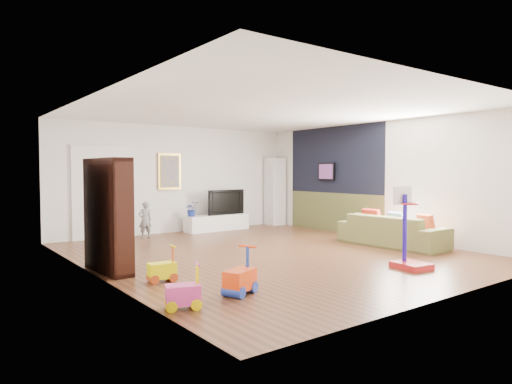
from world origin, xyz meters
TOP-DOWN VIEW (x-y plane):
  - floor at (0.00, 0.00)m, footprint 6.50×7.50m
  - ceiling at (0.00, 0.00)m, footprint 6.50×7.50m
  - wall_back at (0.00, 3.75)m, footprint 6.50×0.00m
  - wall_front at (0.00, -3.75)m, footprint 6.50×0.00m
  - wall_left at (-3.25, 0.00)m, footprint 0.00×7.50m
  - wall_right at (3.25, 0.00)m, footprint 0.00×7.50m
  - navy_accent at (3.23, 1.40)m, footprint 0.01×3.20m
  - olive_wainscot at (3.23, 1.40)m, footprint 0.01×3.20m
  - doorway at (-1.90, 3.71)m, footprint 1.45×0.06m
  - painting_back at (-0.25, 3.71)m, footprint 0.62×0.06m
  - artwork_right at (3.17, 1.60)m, footprint 0.04×0.56m
  - media_console at (0.94, 3.37)m, footprint 1.80×0.52m
  - tall_cabinet at (2.97, 3.47)m, footprint 0.46×0.46m
  - bookshelf at (-3.01, 0.19)m, footprint 0.39×1.22m
  - sofa at (2.54, -0.93)m, footprint 0.95×2.26m
  - basketball_hoop at (0.96, -2.48)m, footprint 0.52×0.61m
  - ride_on_yellow at (-2.62, -0.89)m, footprint 0.41×0.28m
  - ride_on_orange at (-2.11, -2.10)m, footprint 0.52×0.44m
  - ride_on_pink at (-2.98, -2.21)m, footprint 0.45×0.36m
  - child at (-1.13, 3.20)m, footprint 0.32×0.21m
  - tv at (1.16, 3.39)m, footprint 1.15×0.24m
  - vase_plant at (0.20, 3.39)m, footprint 0.40×0.36m
  - pillow_left at (2.73, -1.59)m, footprint 0.21×0.39m
  - pillow_center at (2.74, -0.89)m, footprint 0.12×0.37m
  - pillow_right at (2.73, -0.25)m, footprint 0.13×0.42m

SIDE VIEW (x-z plane):
  - floor at x=0.00m, z-range 0.00..0.00m
  - media_console at x=0.94m, z-range 0.00..0.42m
  - ride_on_yellow at x=-2.62m, z-range 0.00..0.50m
  - ride_on_pink at x=-2.98m, z-range 0.00..0.52m
  - ride_on_orange at x=-2.11m, z-range 0.00..0.60m
  - sofa at x=2.54m, z-range 0.00..0.65m
  - child at x=-1.13m, z-range 0.00..0.85m
  - olive_wainscot at x=3.23m, z-range 0.00..1.00m
  - pillow_left at x=2.73m, z-range 0.33..0.70m
  - pillow_center at x=2.74m, z-range 0.33..0.70m
  - pillow_right at x=2.73m, z-range 0.31..0.72m
  - vase_plant at x=0.20m, z-range 0.42..0.79m
  - basketball_hoop at x=0.96m, z-range 0.00..1.33m
  - tv at x=1.16m, z-range 0.42..1.07m
  - bookshelf at x=-3.01m, z-range 0.00..1.76m
  - tall_cabinet at x=2.97m, z-range 0.00..1.93m
  - doorway at x=-1.90m, z-range 0.00..2.10m
  - wall_back at x=0.00m, z-range 0.00..2.70m
  - wall_front at x=0.00m, z-range 0.00..2.70m
  - wall_left at x=-3.25m, z-range 0.00..2.70m
  - wall_right at x=3.25m, z-range 0.00..2.70m
  - artwork_right at x=3.17m, z-range 1.32..1.78m
  - painting_back at x=-0.25m, z-range 1.09..2.01m
  - navy_accent at x=3.23m, z-range 1.00..2.70m
  - ceiling at x=0.00m, z-range 2.70..2.70m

